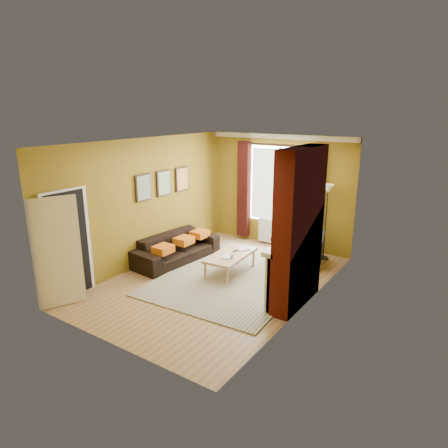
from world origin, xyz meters
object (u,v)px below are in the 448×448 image
Objects in this scene: armchair at (298,249)px; coffee_table at (230,256)px; floor_lamp at (327,201)px; wicker_stool at (293,248)px; sofa at (176,248)px.

coffee_table is at bearing 36.39° from armchair.
wicker_stool is at bearing -158.81° from floor_lamp.
armchair is at bearing 49.32° from coffee_table.
sofa is at bearing 179.71° from coffee_table.
coffee_table is at bearing -125.13° from floor_lamp.
armchair is 1.62m from coffee_table.
armchair is (2.40, 1.39, 0.05)m from sofa.
sofa is 2.75m from wicker_stool.
coffee_table is at bearing -112.58° from wicker_stool.
armchair is 0.82× the size of coffee_table.
sofa is 3.59m from floor_lamp.
coffee_table is (1.43, 0.09, 0.08)m from sofa.
sofa is at bearing 13.26° from armchair.
floor_lamp is at bearing -48.67° from sofa.
sofa reaches higher than wicker_stool.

